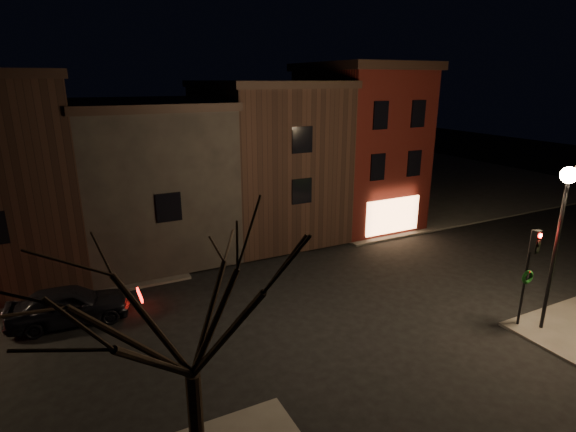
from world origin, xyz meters
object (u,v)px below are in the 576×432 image
at_px(street_lamp_near, 564,205).
at_px(parked_car_a, 69,305).
at_px(traffic_signal, 530,263).
at_px(bare_tree_left, 186,287).

relative_size(street_lamp_near, parked_car_a, 1.40).
distance_m(traffic_signal, bare_tree_left, 13.93).
bearing_deg(parked_car_a, street_lamp_near, -114.57).
height_order(street_lamp_near, bare_tree_left, bare_tree_left).
distance_m(bare_tree_left, parked_car_a, 11.40).
relative_size(street_lamp_near, bare_tree_left, 0.86).
height_order(bare_tree_left, parked_car_a, bare_tree_left).
xyz_separation_m(traffic_signal, bare_tree_left, (-13.60, -1.49, 2.63)).
bearing_deg(bare_tree_left, parked_car_a, 104.05).
height_order(street_lamp_near, parked_car_a, street_lamp_near).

